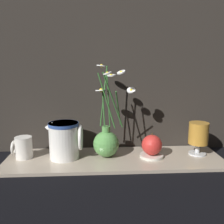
{
  "coord_description": "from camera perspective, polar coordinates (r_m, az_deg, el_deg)",
  "views": [
    {
      "loc": [
        -0.06,
        -0.92,
        0.38
      ],
      "look_at": [
        -0.01,
        0.0,
        0.19
      ],
      "focal_mm": 40.0,
      "sensor_mm": 36.0,
      "label": 1
    }
  ],
  "objects": [
    {
      "name": "yellow_mug",
      "position": [
        1.03,
        -19.69,
        -7.66
      ],
      "size": [
        0.07,
        0.06,
        0.08
      ],
      "color": "silver",
      "rests_on": "shelf"
    },
    {
      "name": "tea_glass",
      "position": [
        1.06,
        19.15,
        -4.89
      ],
      "size": [
        0.08,
        0.08,
        0.13
      ],
      "color": "silver",
      "rests_on": "shelf"
    },
    {
      "name": "ceramic_pitcher",
      "position": [
        0.98,
        -10.72,
        -6.05
      ],
      "size": [
        0.14,
        0.12,
        0.15
      ],
      "color": "white",
      "rests_on": "shelf"
    },
    {
      "name": "saucer_plate",
      "position": [
        1.01,
        9.0,
        -9.82
      ],
      "size": [
        0.09,
        0.09,
        0.01
      ],
      "color": "silver",
      "rests_on": "shelf"
    },
    {
      "name": "shelf",
      "position": [
        0.99,
        0.56,
        -10.73
      ],
      "size": [
        0.84,
        0.25,
        0.01
      ],
      "color": "tan",
      "rests_on": "ground_plane"
    },
    {
      "name": "backdrop_wall",
      "position": [
        1.07,
        0.08,
        20.54
      ],
      "size": [
        1.34,
        0.02,
        1.1
      ],
      "color": "#2D2823",
      "rests_on": "ground_plane"
    },
    {
      "name": "ground_plane",
      "position": [
        0.99,
        0.56,
        -11.05
      ],
      "size": [
        6.0,
        6.0,
        0.0
      ],
      "primitive_type": "plane",
      "color": "black"
    },
    {
      "name": "orange_fruit",
      "position": [
        0.99,
        9.08,
        -7.42
      ],
      "size": [
        0.08,
        0.08,
        0.09
      ],
      "color": "red",
      "rests_on": "saucer_plate"
    },
    {
      "name": "vase_with_flowers",
      "position": [
        0.98,
        -1.31,
        -6.52
      ],
      "size": [
        0.16,
        0.15,
        0.36
      ],
      "color": "#59994C",
      "rests_on": "shelf"
    }
  ]
}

